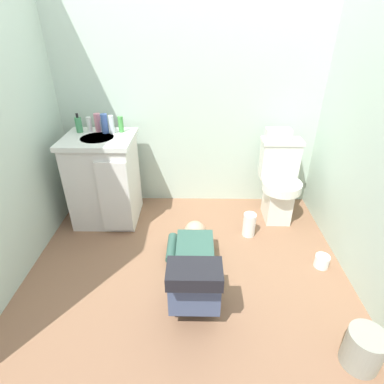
# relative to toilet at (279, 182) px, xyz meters

# --- Properties ---
(ground_plane) EXTENTS (2.93, 3.08, 0.04)m
(ground_plane) POSITION_rel_toilet_xyz_m (-0.84, -0.74, -0.39)
(ground_plane) COLOR #886045
(wall_back) EXTENTS (2.59, 0.08, 2.40)m
(wall_back) POSITION_rel_toilet_xyz_m (-0.84, 0.34, 0.83)
(wall_back) COLOR #B9CFBD
(wall_back) RESTS_ON ground_plane
(toilet) EXTENTS (0.36, 0.46, 0.75)m
(toilet) POSITION_rel_toilet_xyz_m (0.00, 0.00, 0.00)
(toilet) COLOR white
(toilet) RESTS_ON ground_plane
(vanity_cabinet) EXTENTS (0.60, 0.53, 0.82)m
(vanity_cabinet) POSITION_rel_toilet_xyz_m (-1.61, -0.06, 0.05)
(vanity_cabinet) COLOR silver
(vanity_cabinet) RESTS_ON ground_plane
(faucet) EXTENTS (0.02, 0.02, 0.10)m
(faucet) POSITION_rel_toilet_xyz_m (-1.61, 0.08, 0.50)
(faucet) COLOR silver
(faucet) RESTS_ON vanity_cabinet
(person_plumber) EXTENTS (0.39, 1.06, 0.52)m
(person_plumber) POSITION_rel_toilet_xyz_m (-0.78, -0.92, -0.19)
(person_plumber) COLOR #33594C
(person_plumber) RESTS_ON ground_plane
(tissue_box) EXTENTS (0.22, 0.11, 0.10)m
(tissue_box) POSITION_rel_toilet_xyz_m (-0.04, 0.09, 0.43)
(tissue_box) COLOR silver
(tissue_box) RESTS_ON toilet
(soap_dispenser) EXTENTS (0.06, 0.06, 0.17)m
(soap_dispenser) POSITION_rel_toilet_xyz_m (-1.80, 0.06, 0.52)
(soap_dispenser) COLOR #44935C
(soap_dispenser) RESTS_ON vanity_cabinet
(bottle_white) EXTENTS (0.04, 0.04, 0.13)m
(bottle_white) POSITION_rel_toilet_xyz_m (-1.71, 0.08, 0.52)
(bottle_white) COLOR white
(bottle_white) RESTS_ON vanity_cabinet
(bottle_pink) EXTENTS (0.06, 0.06, 0.16)m
(bottle_pink) POSITION_rel_toilet_xyz_m (-1.64, 0.09, 0.53)
(bottle_pink) COLOR pink
(bottle_pink) RESTS_ON vanity_cabinet
(bottle_blue) EXTENTS (0.06, 0.06, 0.17)m
(bottle_blue) POSITION_rel_toilet_xyz_m (-1.57, 0.04, 0.54)
(bottle_blue) COLOR #4566B3
(bottle_blue) RESTS_ON vanity_cabinet
(bottle_clear) EXTENTS (0.04, 0.04, 0.16)m
(bottle_clear) POSITION_rel_toilet_xyz_m (-1.50, 0.03, 0.53)
(bottle_clear) COLOR silver
(bottle_clear) RESTS_ON vanity_cabinet
(bottle_green) EXTENTS (0.05, 0.05, 0.14)m
(bottle_green) POSITION_rel_toilet_xyz_m (-1.43, 0.07, 0.52)
(bottle_green) COLOR green
(bottle_green) RESTS_ON vanity_cabinet
(trash_can) EXTENTS (0.21, 0.21, 0.24)m
(trash_can) POSITION_rel_toilet_xyz_m (0.15, -1.48, -0.25)
(trash_can) COLOR gray
(trash_can) RESTS_ON ground_plane
(paper_towel_roll) EXTENTS (0.11, 0.11, 0.22)m
(paper_towel_roll) POSITION_rel_toilet_xyz_m (-0.30, -0.32, -0.26)
(paper_towel_roll) COLOR white
(paper_towel_roll) RESTS_ON ground_plane
(toilet_paper_roll) EXTENTS (0.11, 0.11, 0.10)m
(toilet_paper_roll) POSITION_rel_toilet_xyz_m (0.21, -0.71, -0.32)
(toilet_paper_roll) COLOR white
(toilet_paper_roll) RESTS_ON ground_plane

